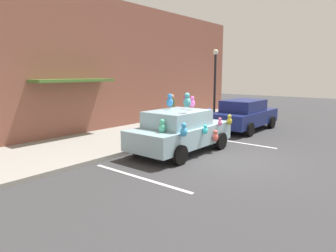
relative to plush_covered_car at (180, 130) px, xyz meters
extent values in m
plane|color=#38383A|center=(0.30, -1.77, -0.81)|extent=(60.00, 60.00, 0.00)
cube|color=gray|center=(0.30, 3.23, -0.74)|extent=(24.00, 4.00, 0.15)
cube|color=brown|center=(0.30, 5.38, 2.39)|extent=(24.00, 0.30, 6.40)
cube|color=#49722D|center=(-1.12, 4.83, 1.74)|extent=(3.60, 1.10, 0.12)
cube|color=silver|center=(2.78, -0.77, -0.81)|extent=(0.12, 3.60, 0.01)
cube|color=silver|center=(-2.90, -0.77, -0.81)|extent=(0.12, 3.60, 0.01)
cube|color=#95B9C7|center=(0.04, 0.01, -0.17)|extent=(4.16, 1.84, 0.68)
cube|color=#95B9C7|center=(-0.17, 0.01, 0.45)|extent=(2.16, 1.62, 0.56)
cylinder|color=black|center=(1.33, 0.93, -0.49)|extent=(0.64, 0.22, 0.64)
cylinder|color=black|center=(1.33, -0.91, -0.49)|extent=(0.64, 0.22, 0.64)
cylinder|color=black|center=(-1.25, 0.93, -0.49)|extent=(0.64, 0.22, 0.64)
cylinder|color=black|center=(-1.25, -0.91, -0.49)|extent=(0.64, 0.22, 0.64)
ellipsoid|color=#A92B9F|center=(0.54, 0.17, 1.06)|extent=(0.19, 0.15, 0.22)
sphere|color=#A92B9F|center=(0.54, 0.17, 1.21)|extent=(0.12, 0.12, 0.12)
ellipsoid|color=#DC5A50|center=(0.77, -1.01, -0.25)|extent=(0.25, 0.20, 0.29)
sphere|color=#DC5A50|center=(0.77, -1.01, -0.05)|extent=(0.16, 0.16, 0.16)
ellipsoid|color=#368ADF|center=(0.11, 0.58, 0.98)|extent=(0.28, 0.23, 0.33)
sphere|color=#368ADF|center=(0.11, 0.58, 1.21)|extent=(0.18, 0.18, 0.18)
ellipsoid|color=#3F68A0|center=(0.98, -0.25, 0.28)|extent=(0.18, 0.15, 0.22)
sphere|color=#3F68A0|center=(0.98, -0.25, 0.43)|extent=(0.12, 0.12, 0.12)
ellipsoid|color=#ADA22A|center=(1.81, -1.01, 0.21)|extent=(0.24, 0.20, 0.28)
sphere|color=#ADA22A|center=(1.81, -1.01, 0.41)|extent=(0.15, 0.15, 0.15)
ellipsoid|color=#6135E5|center=(-0.85, 0.31, 0.34)|extent=(0.29, 0.23, 0.34)
sphere|color=#6135E5|center=(-0.85, 0.31, 0.57)|extent=(0.18, 0.18, 0.18)
ellipsoid|color=#A88E15|center=(1.41, 0.24, 0.33)|extent=(0.26, 0.21, 0.31)
sphere|color=#A88E15|center=(1.41, 0.24, 0.54)|extent=(0.16, 0.16, 0.16)
ellipsoid|color=purple|center=(0.84, -0.44, 0.33)|extent=(0.27, 0.22, 0.32)
sphere|color=purple|center=(0.84, -0.44, 0.55)|extent=(0.17, 0.17, 0.17)
ellipsoid|color=#E664C5|center=(0.33, -0.27, 0.97)|extent=(0.23, 0.19, 0.28)
sphere|color=#E664C5|center=(0.33, -0.27, 1.16)|extent=(0.15, 0.15, 0.15)
ellipsoid|color=#5269D9|center=(0.78, -0.46, 0.28)|extent=(0.18, 0.14, 0.21)
sphere|color=#5269D9|center=(0.78, -0.46, 0.42)|extent=(0.11, 0.11, 0.11)
ellipsoid|color=#34DFE5|center=(0.10, -0.99, 0.09)|extent=(0.20, 0.16, 0.23)
sphere|color=#34DFE5|center=(0.10, -0.99, 0.25)|extent=(0.13, 0.13, 0.13)
ellipsoid|color=pink|center=(1.11, -0.99, 0.23)|extent=(0.18, 0.15, 0.22)
sphere|color=pink|center=(1.11, -0.99, 0.38)|extent=(0.12, 0.12, 0.12)
ellipsoid|color=#4248BC|center=(1.89, -0.05, 0.34)|extent=(0.28, 0.23, 0.33)
sphere|color=#4248BC|center=(1.89, -0.05, 0.56)|extent=(0.18, 0.18, 0.18)
ellipsoid|color=#3EA8EA|center=(-1.17, -1.02, 0.24)|extent=(0.26, 0.21, 0.30)
sphere|color=#3EA8EA|center=(-1.17, -1.02, 0.45)|extent=(0.16, 0.16, 0.16)
ellipsoid|color=#56C9A3|center=(-1.38, -0.31, 0.32)|extent=(0.25, 0.21, 0.30)
sphere|color=#56C9A3|center=(-1.38, -0.31, 0.53)|extent=(0.16, 0.16, 0.16)
ellipsoid|color=#54BDAA|center=(-0.90, 0.38, 0.34)|extent=(0.28, 0.23, 0.33)
sphere|color=#54BDAA|center=(-0.90, 0.38, 0.56)|extent=(0.18, 0.18, 0.18)
ellipsoid|color=#4AAAB4|center=(-0.48, -0.63, 1.09)|extent=(0.28, 0.23, 0.33)
sphere|color=#4AAAB4|center=(-0.48, -0.63, 1.32)|extent=(0.18, 0.18, 0.18)
ellipsoid|color=#9D443F|center=(1.05, 0.32, 0.33)|extent=(0.27, 0.22, 0.32)
sphere|color=#9D443F|center=(1.05, 0.32, 0.55)|extent=(0.17, 0.17, 0.17)
cube|color=navy|center=(5.62, 0.12, -0.17)|extent=(4.38, 1.76, 0.68)
cube|color=navy|center=(5.40, 0.12, 0.45)|extent=(2.28, 1.55, 0.56)
cylinder|color=black|center=(6.98, 1.00, -0.49)|extent=(0.64, 0.22, 0.64)
cylinder|color=black|center=(6.98, -0.76, -0.49)|extent=(0.64, 0.22, 0.64)
cylinder|color=black|center=(4.26, 1.00, -0.49)|extent=(0.64, 0.22, 0.64)
cylinder|color=black|center=(4.26, -0.76, -0.49)|extent=(0.64, 0.22, 0.64)
ellipsoid|color=pink|center=(1.20, 2.16, -0.40)|extent=(0.41, 0.34, 0.52)
sphere|color=pink|center=(1.20, 2.16, -0.04)|extent=(0.29, 0.29, 0.29)
sphere|color=pink|center=(1.10, 2.16, 0.07)|extent=(0.12, 0.12, 0.12)
sphere|color=pink|center=(1.30, 2.16, 0.07)|extent=(0.12, 0.12, 0.12)
cylinder|color=black|center=(5.30, 1.73, 1.16)|extent=(0.12, 0.12, 3.64)
sphere|color=#EAEACC|center=(5.30, 1.73, 3.12)|extent=(0.28, 0.28, 0.28)
cylinder|color=#5A693C|center=(3.51, 3.18, 0.04)|extent=(0.35, 0.35, 1.41)
sphere|color=tan|center=(3.51, 3.18, 0.87)|extent=(0.23, 0.23, 0.23)
camera|label=1|loc=(-8.57, -6.42, 2.02)|focal=32.23mm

